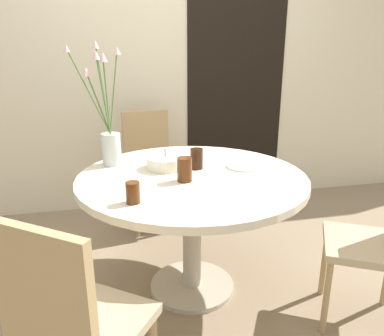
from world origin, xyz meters
The scene contains 13 objects.
ground_plane centered at (0.00, 0.00, 0.00)m, with size 16.00×16.00×0.00m, color #89755B.
wall_back centered at (0.00, 1.40, 1.30)m, with size 8.00×0.05×2.60m.
doorway_panel centered at (0.71, 1.37, 1.02)m, with size 0.90×0.01×2.05m.
dining_table centered at (0.00, 0.00, 0.61)m, with size 1.28×1.28×0.74m.
chair_far_back centered at (-0.13, 1.00, 0.53)m, with size 0.45×0.45×0.93m.
chair_right_flank centered at (-0.60, -0.81, 0.53)m, with size 0.56×0.56×0.93m.
chair_left_flank centered at (0.88, -0.50, 0.53)m, with size 0.54×0.54×0.93m.
birthday_cake centered at (-0.13, 0.15, 0.77)m, with size 0.22×0.22×0.12m.
flower_vase centered at (-0.44, 0.30, 0.94)m, with size 0.31×0.19×0.71m.
side_plate centered at (0.33, 0.07, 0.74)m, with size 0.20×0.20×0.01m.
drink_glass_0 centered at (-0.06, -0.09, 0.80)m, with size 0.08×0.08×0.13m.
drink_glass_1 centered at (0.05, 0.11, 0.80)m, with size 0.07×0.07×0.12m.
drink_glass_2 centered at (-0.35, -0.32, 0.79)m, with size 0.07×0.07×0.10m.
Camera 1 is at (-0.43, -1.93, 1.42)m, focal length 35.00 mm.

